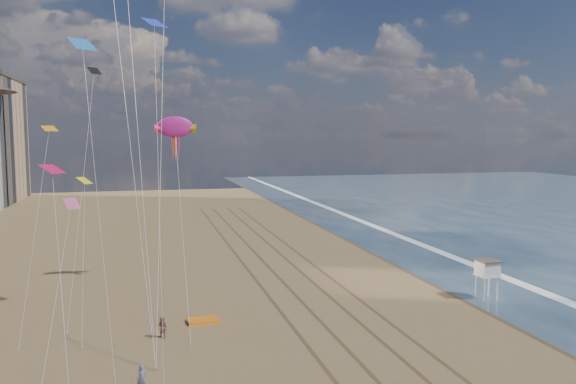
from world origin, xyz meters
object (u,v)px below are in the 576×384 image
object	(u,v)px
grounded_kite	(203,320)
show_kite	(175,127)
kite_flyer_b	(162,328)
kite_flyer_a	(142,378)
lifeguard_stand	(487,269)

from	to	relation	value
grounded_kite	show_kite	distance (m)	18.85
grounded_kite	kite_flyer_b	xyz separation A→B (m)	(-3.10, -2.72, 0.63)
kite_flyer_a	kite_flyer_b	bearing A→B (deg)	75.42
lifeguard_stand	kite_flyer_b	world-z (taller)	lifeguard_stand
grounded_kite	kite_flyer_a	size ratio (longest dim) A/B	1.48
grounded_kite	kite_flyer_b	distance (m)	4.17
grounded_kite	lifeguard_stand	bearing A→B (deg)	-5.57
show_kite	kite_flyer_b	size ratio (longest dim) A/B	14.19
show_kite	kite_flyer_b	world-z (taller)	show_kite
show_kite	kite_flyer_b	bearing A→B (deg)	-97.71
kite_flyer_b	lifeguard_stand	bearing A→B (deg)	42.45
lifeguard_stand	grounded_kite	size ratio (longest dim) A/B	1.49
show_kite	kite_flyer_b	distance (m)	20.26
lifeguard_stand	show_kite	world-z (taller)	show_kite
show_kite	kite_flyer_a	xyz separation A→B (m)	(-3.31, -22.54, -14.14)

